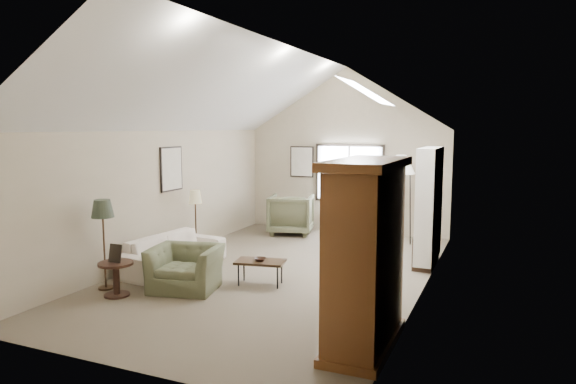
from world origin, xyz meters
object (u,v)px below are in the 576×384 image
at_px(sofa, 173,252).
at_px(side_chair, 350,210).
at_px(side_table, 116,279).
at_px(armchair_near, 186,268).
at_px(armoire, 366,255).
at_px(coffee_table, 260,273).
at_px(armchair_far, 291,214).

distance_m(sofa, side_chair, 4.64).
xyz_separation_m(side_table, side_chair, (2.03, 5.71, 0.33)).
relative_size(sofa, side_chair, 1.76).
bearing_deg(armchair_near, armoire, -29.37).
bearing_deg(armoire, sofa, 155.27).
bearing_deg(armchair_near, coffee_table, 21.77).
bearing_deg(side_chair, armoire, -83.62).
bearing_deg(armchair_far, armoire, 106.21).
distance_m(armoire, armchair_far, 6.51).
relative_size(armchair_near, side_table, 2.00).
xyz_separation_m(armoire, sofa, (-4.05, 1.87, -0.79)).
xyz_separation_m(sofa, armchair_near, (0.88, -0.90, 0.04)).
relative_size(armchair_near, coffee_table, 1.33).
bearing_deg(sofa, armoire, -108.62).
distance_m(sofa, side_table, 1.60).
height_order(sofa, side_table, sofa).
bearing_deg(side_chair, armchair_far, -175.45).
bearing_deg(armoire, armchair_far, 120.53).
xyz_separation_m(armchair_near, side_table, (-0.78, -0.70, -0.08)).
height_order(armchair_near, coffee_table, armchair_near).
bearing_deg(armoire, armchair_near, 163.02).
distance_m(armchair_far, side_chair, 1.43).
height_order(armoire, sofa, armoire).
relative_size(armchair_far, side_table, 1.98).
height_order(armchair_far, side_chair, side_chair).
xyz_separation_m(armchair_far, coffee_table, (1.12, -3.95, -0.27)).
relative_size(coffee_table, side_chair, 0.66).
xyz_separation_m(sofa, armchair_far, (0.76, 3.72, 0.17)).
relative_size(armoire, side_table, 4.16).
distance_m(armchair_far, coffee_table, 4.11).
distance_m(armoire, side_table, 4.05).
height_order(armoire, armchair_far, armoire).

